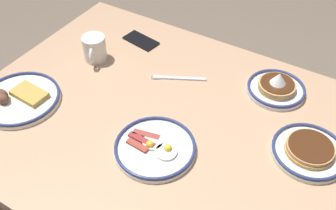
% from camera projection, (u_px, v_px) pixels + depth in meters
% --- Properties ---
extents(dining_table, '(1.39, 1.00, 0.76)m').
position_uv_depth(dining_table, '(173.00, 144.00, 1.35)').
color(dining_table, tan).
rests_on(dining_table, ground_plane).
extents(plate_near_main, '(0.22, 0.22, 0.04)m').
position_uv_depth(plate_near_main, '(309.00, 151.00, 1.17)').
color(plate_near_main, silver).
rests_on(plate_near_main, dining_table).
extents(plate_center_pancakes, '(0.25, 0.25, 0.04)m').
position_uv_depth(plate_center_pancakes, '(155.00, 147.00, 1.19)').
color(plate_center_pancakes, white).
rests_on(plate_center_pancakes, dining_table).
extents(plate_far_companion, '(0.21, 0.21, 0.08)m').
position_uv_depth(plate_far_companion, '(276.00, 87.00, 1.37)').
color(plate_far_companion, white).
rests_on(plate_far_companion, dining_table).
extents(plate_far_side, '(0.28, 0.28, 0.05)m').
position_uv_depth(plate_far_side, '(19.00, 98.00, 1.34)').
color(plate_far_side, white).
rests_on(plate_far_side, dining_table).
extents(coffee_mug, '(0.09, 0.12, 0.10)m').
position_uv_depth(coffee_mug, '(94.00, 48.00, 1.49)').
color(coffee_mug, white).
rests_on(coffee_mug, dining_table).
extents(cell_phone, '(0.15, 0.09, 0.01)m').
position_uv_depth(cell_phone, '(141.00, 41.00, 1.61)').
color(cell_phone, black).
rests_on(cell_phone, dining_table).
extents(fork_near, '(0.19, 0.11, 0.01)m').
position_uv_depth(fork_near, '(178.00, 78.00, 1.44)').
color(fork_near, silver).
rests_on(fork_near, dining_table).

